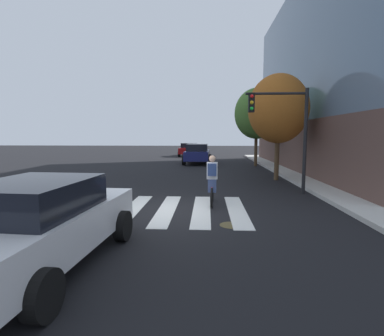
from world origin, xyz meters
name	(u,v)px	position (x,y,z in m)	size (l,w,h in m)	color
ground_plane	(167,210)	(0.00, 0.00, 0.00)	(120.00, 120.00, 0.00)	black
crosswalk_stripes	(150,209)	(-0.54, 0.00, 0.01)	(6.08, 4.05, 0.01)	silver
manhole_cover	(232,225)	(1.94, -1.57, 0.00)	(0.64, 0.64, 0.01)	#473D1E
sedan_near	(40,223)	(-1.65, -4.30, 0.82)	(2.39, 4.71, 1.59)	silver
sedan_mid	(198,153)	(0.46, 15.90, 0.85)	(2.36, 4.83, 1.65)	navy
sedan_far	(189,149)	(-0.81, 25.09, 0.77)	(2.35, 4.47, 1.49)	maroon
cyclist	(212,180)	(1.46, 0.73, 0.84)	(0.37, 1.71, 1.69)	black
traffic_light_near	(285,123)	(4.36, 2.93, 2.86)	(2.47, 0.28, 4.20)	black
fire_hydrant	(318,168)	(7.58, 8.03, 0.53)	(0.33, 0.22, 0.78)	gold
street_tree_near	(278,109)	(4.95, 6.67, 3.72)	(3.10, 3.10, 5.51)	#4C3823
street_tree_mid	(257,114)	(5.01, 13.95, 4.00)	(3.33, 3.33, 5.93)	#4C3823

